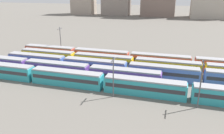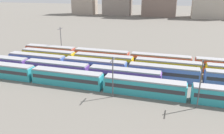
{
  "view_description": "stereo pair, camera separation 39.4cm",
  "coord_description": "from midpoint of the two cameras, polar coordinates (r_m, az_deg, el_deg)",
  "views": [
    {
      "loc": [
        39.0,
        -45.38,
        22.17
      ],
      "look_at": [
        22.61,
        10.4,
        2.04
      ],
      "focal_mm": 35.85,
      "sensor_mm": 36.0,
      "label": 1
    },
    {
      "loc": [
        39.38,
        -45.27,
        22.17
      ],
      "look_at": [
        22.61,
        10.4,
        2.04
      ],
      "focal_mm": 35.85,
      "sensor_mm": 36.0,
      "label": 2
    }
  ],
  "objects": [
    {
      "name": "ground_plane",
      "position": [
        71.64,
        -17.79,
        0.13
      ],
      "size": [
        600.0,
        600.0,
        0.0
      ],
      "primitive_type": "plane",
      "color": "#666059"
    },
    {
      "name": "train_track_0",
      "position": [
        49.77,
        18.94,
        -6.04
      ],
      "size": [
        112.5,
        3.06,
        3.75
      ],
      "color": "teal",
      "rests_on": "ground_plane"
    },
    {
      "name": "train_track_1",
      "position": [
        62.49,
        -14.07,
        -0.42
      ],
      "size": [
        55.8,
        3.06,
        3.75
      ],
      "color": "#6B429E",
      "rests_on": "ground_plane"
    },
    {
      "name": "train_track_2",
      "position": [
        59.68,
        21.81,
        -2.19
      ],
      "size": [
        112.5,
        3.06,
        3.75
      ],
      "color": "#4C70BC",
      "rests_on": "ground_plane"
    },
    {
      "name": "train_track_3",
      "position": [
        65.21,
        5.48,
        0.9
      ],
      "size": [
        74.7,
        3.06,
        3.75
      ],
      "color": "yellow",
      "rests_on": "ground_plane"
    },
    {
      "name": "train_track_4",
      "position": [
        70.54,
        4.35,
        2.34
      ],
      "size": [
        74.7,
        3.06,
        3.75
      ],
      "color": "#BC4C38",
      "rests_on": "ground_plane"
    },
    {
      "name": "catenary_pole_0",
      "position": [
        47.27,
        0.08,
        -2.1
      ],
      "size": [
        0.24,
        3.2,
        9.09
      ],
      "color": "#4C4C51",
      "rests_on": "ground_plane"
    },
    {
      "name": "catenary_pole_1",
      "position": [
        81.43,
        -13.13,
        6.81
      ],
      "size": [
        0.24,
        3.2,
        9.97
      ],
      "color": "#4C4C51",
      "rests_on": "ground_plane"
    },
    {
      "name": "catenary_pole_2",
      "position": [
        45.84,
        21.47,
        -3.59
      ],
      "size": [
        0.24,
        3.2,
        9.95
      ],
      "color": "#4C4C51",
      "rests_on": "ground_plane"
    },
    {
      "name": "distant_building_3",
      "position": [
        205.51,
        23.42,
        15.39
      ],
      "size": [
        26.98,
        21.28,
        28.45
      ],
      "primitive_type": "cube",
      "color": "#B2A899",
      "rests_on": "ground_plane"
    }
  ]
}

